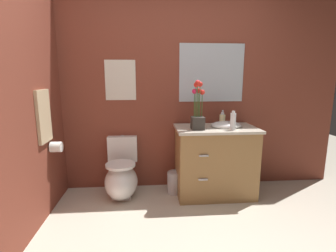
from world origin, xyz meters
name	(u,v)px	position (x,y,z in m)	size (l,w,h in m)	color
wall_back	(183,89)	(0.20, 1.57, 1.25)	(3.98, 0.05, 2.50)	brown
wall_left	(8,97)	(-1.30, 0.46, 1.25)	(0.05, 4.33, 2.50)	brown
toilet	(122,177)	(-0.56, 1.27, 0.24)	(0.38, 0.59, 0.69)	white
vanity_cabinet	(215,160)	(0.55, 1.25, 0.43)	(0.94, 0.56, 1.01)	#9E7242
flower_vase	(198,112)	(0.31, 1.15, 1.02)	(0.14, 0.14, 0.54)	#38332D
soap_bottle	(233,121)	(0.69, 1.08, 0.93)	(0.06, 0.06, 0.21)	white
lotion_bottle	(222,120)	(0.64, 1.33, 0.90)	(0.07, 0.07, 0.16)	beige
trash_bin	(175,182)	(0.07, 1.30, 0.14)	(0.18, 0.18, 0.27)	#B7B7BC
wall_poster	(120,80)	(-0.56, 1.54, 1.36)	(0.36, 0.01, 0.48)	silver
wall_mirror	(211,73)	(0.54, 1.54, 1.45)	(0.80, 0.01, 0.70)	#B2BCC6
hanging_towel	(44,116)	(-1.26, 0.97, 1.02)	(0.03, 0.28, 0.52)	tan
toilet_paper_roll	(56,147)	(-1.21, 1.08, 0.68)	(0.11, 0.11, 0.11)	white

